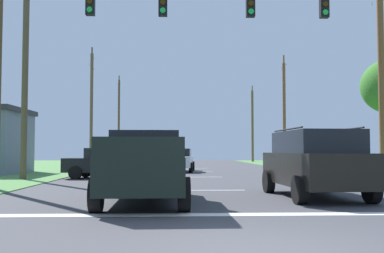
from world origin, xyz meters
The scene contains 17 objects.
ground_plane centered at (0.00, 0.00, 0.00)m, with size 120.00×120.00×0.00m, color #3D3D42.
stop_bar_stripe centered at (0.00, 3.56, 0.00)m, with size 12.91×0.45×0.01m, color white.
lane_dash_0 centered at (0.00, 9.56, 0.00)m, with size 0.15×2.50×0.01m, color white.
lane_dash_1 centered at (0.00, 17.38, 0.00)m, with size 0.15×2.50×0.01m, color white.
lane_dash_2 centered at (0.00, 23.67, 0.00)m, with size 0.15×2.50×0.01m, color white.
lane_dash_3 centered at (0.00, 28.76, 0.00)m, with size 0.15×2.50×0.01m, color white.
overhead_signal_span centered at (0.03, 9.85, 4.54)m, with size 15.59×0.31×8.09m.
pickup_truck centered at (-2.05, 5.93, 0.97)m, with size 2.38×5.44×1.95m.
suv_black centered at (2.95, 6.97, 1.06)m, with size 2.38×4.88×2.05m.
distant_car_crossing_white centered at (-1.02, 23.44, 0.79)m, with size 2.30×4.43×1.52m.
distant_car_oncoming centered at (-4.55, 16.40, 0.79)m, with size 4.45×2.33×1.52m.
utility_pole_mid_right centered at (8.64, 14.67, 5.22)m, with size 0.31×1.83×10.51m.
utility_pole_far_right centered at (8.12, 31.85, 4.67)m, with size 0.27×1.84×9.62m.
utility_pole_near_left centered at (8.20, 48.32, 4.52)m, with size 0.29×1.70×9.34m.
utility_pole_far_left centered at (-8.50, 15.52, 5.53)m, with size 0.30×1.81×11.12m.
utility_pole_distant_right centered at (-8.42, 32.34, 5.22)m, with size 0.26×1.99×10.30m.
utility_pole_distant_left centered at (-8.22, 49.33, 5.24)m, with size 0.27×1.59×10.66m.
Camera 1 is at (-1.21, -6.38, 1.41)m, focal length 42.17 mm.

